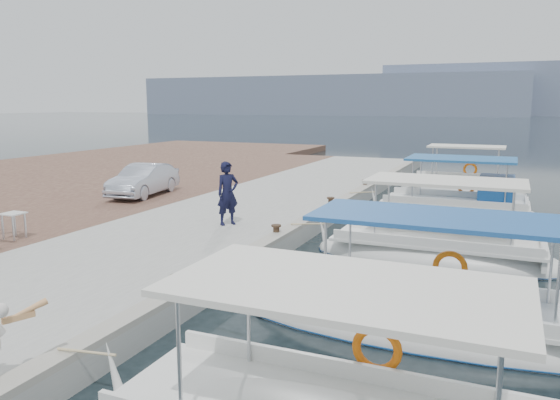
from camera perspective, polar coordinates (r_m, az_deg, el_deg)
The scene contains 12 objects.
ground at distance 14.17m, azimuth -1.53°, elevation -7.21°, with size 400.00×400.00×0.00m, color black.
concrete_quay at distance 19.74m, azimuth -3.40°, elevation -1.52°, with size 6.00×40.00×0.50m, color #9C9D97.
quay_curb at distance 18.63m, azimuth 4.27°, elevation -1.26°, with size 0.44×40.00×0.12m, color gray.
cobblestone_strip at distance 22.39m, azimuth -14.93°, elevation -0.47°, with size 4.00×40.00×0.50m, color brown.
fishing_caique_b at distance 10.77m, azimuth 14.91°, elevation -12.56°, with size 7.58×2.20×2.83m.
fishing_caique_c at distance 15.43m, azimuth 15.97°, elevation -5.68°, with size 6.71×2.27×2.83m.
fishing_caique_d at distance 21.56m, azimuth 18.01°, elevation -1.16°, with size 6.39×2.62×2.83m.
fishing_caique_e at distance 27.72m, azimuth 18.40°, elevation 1.07°, with size 5.82×2.06×2.83m.
mooring_bollards at distance 15.45m, azimuth -0.40°, elevation -3.09°, with size 0.28×20.28×0.33m.
fisherman at distance 16.84m, azimuth -5.49°, elevation 0.69°, with size 0.72×0.47×1.96m, color black.
parked_car at distance 22.88m, azimuth -14.07°, elevation 2.04°, with size 1.35×3.87×1.28m, color silver.
folding_table at distance 16.79m, azimuth -26.08°, elevation -1.91°, with size 0.55×0.55×0.73m.
Camera 1 is at (5.66, -12.30, 4.20)m, focal length 35.00 mm.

